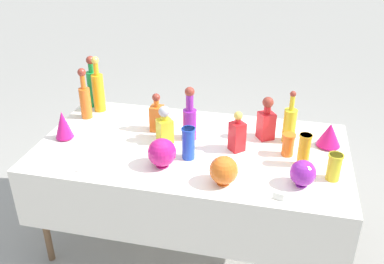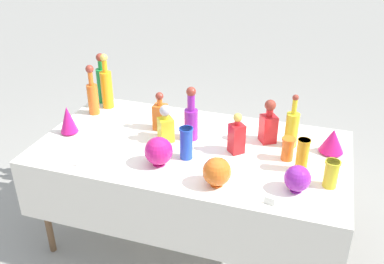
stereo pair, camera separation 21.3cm
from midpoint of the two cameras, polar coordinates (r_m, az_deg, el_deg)
name	(u,v)px [view 1 (the left image)]	position (r m, az deg, el deg)	size (l,w,h in m)	color
ground_plane	(192,237)	(3.18, -1.97, -13.88)	(40.00, 40.00, 0.00)	gray
display_table	(190,157)	(2.72, -2.45, -3.46)	(1.96, 1.05, 0.76)	white
tall_bottle_0	(98,89)	(3.23, -14.26, 5.49)	(0.09, 0.09, 0.42)	orange
tall_bottle_1	(93,85)	(3.33, -14.85, 6.05)	(0.09, 0.09, 0.39)	#198C38
tall_bottle_2	(190,118)	(2.75, -2.52, 1.80)	(0.09, 0.09, 0.36)	purple
tall_bottle_3	(290,124)	(2.77, 10.76, 1.07)	(0.08, 0.08, 0.35)	yellow
tall_bottle_4	(85,98)	(3.15, -15.99, 4.33)	(0.08, 0.08, 0.37)	orange
square_decanter_0	(237,134)	(2.63, 3.76, -0.31)	(0.11, 0.11, 0.27)	red
square_decanter_1	(266,121)	(2.78, 7.74, 1.44)	(0.13, 0.13, 0.29)	red
square_decanter_2	(165,126)	(2.73, -5.89, 0.74)	(0.12, 0.12, 0.25)	yellow
square_decanter_3	(157,115)	(2.89, -6.81, 2.17)	(0.08, 0.08, 0.27)	orange
slender_vase_0	(304,149)	(2.53, 12.43, -2.32)	(0.08, 0.08, 0.20)	orange
slender_vase_1	(334,166)	(2.46, 16.12, -4.44)	(0.09, 0.09, 0.16)	yellow
slender_vase_2	(288,144)	(2.63, 10.47, -1.60)	(0.08, 0.08, 0.14)	orange
slender_vase_3	(188,142)	(2.55, -2.87, -1.45)	(0.09, 0.09, 0.20)	blue
fluted_vase_0	(63,125)	(2.92, -18.83, 0.89)	(0.12, 0.12, 0.19)	#C61972
fluted_vase_1	(329,135)	(2.79, 15.80, -0.38)	(0.15, 0.15, 0.16)	#C61972
round_bowl_0	(303,173)	(2.37, 12.10, -5.44)	(0.14, 0.14, 0.15)	purple
round_bowl_1	(224,170)	(2.33, 1.64, -5.19)	(0.16, 0.16, 0.17)	orange
round_bowl_2	(162,153)	(2.49, -6.48, -2.79)	(0.17, 0.17, 0.18)	#C61972
price_tag_left	(278,197)	(2.27, 8.79, -8.60)	(0.06, 0.01, 0.04)	white
price_tag_center	(82,169)	(2.57, -16.80, -4.82)	(0.05, 0.01, 0.03)	white
cardboard_box_behind_left	(275,160)	(3.78, 9.46, -3.72)	(0.46, 0.30, 0.39)	tan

